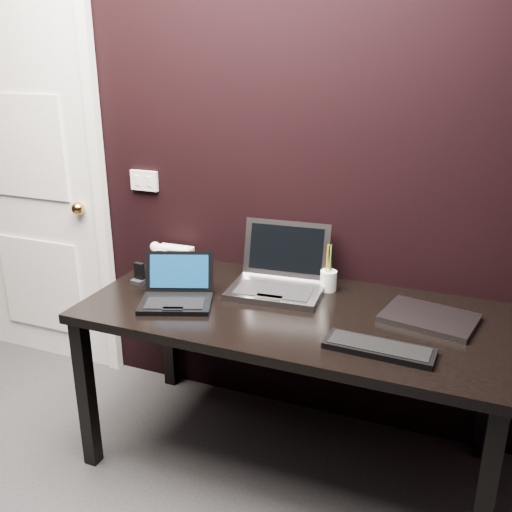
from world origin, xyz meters
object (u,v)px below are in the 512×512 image
at_px(mobile_phone, 139,276).
at_px(desk_phone, 171,255).
at_px(netbook, 177,294).
at_px(desk, 291,326).
at_px(silver_laptop, 279,279).
at_px(pen_cup, 328,280).
at_px(door, 31,184).
at_px(ext_keyboard, 379,348).
at_px(closed_laptop, 429,318).

bearing_deg(mobile_phone, desk_phone, 90.20).
xyz_separation_m(netbook, desk_phone, (-0.26, 0.41, 0.00)).
xyz_separation_m(desk, silver_laptop, (-0.12, 0.17, 0.13)).
bearing_deg(pen_cup, netbook, -146.85).
distance_m(desk, mobile_phone, 0.74).
height_order(silver_laptop, pen_cup, silver_laptop).
height_order(door, pen_cup, door).
xyz_separation_m(desk, netbook, (-0.47, -0.11, 0.12)).
xyz_separation_m(desk, mobile_phone, (-0.73, 0.00, 0.11)).
bearing_deg(mobile_phone, door, 157.91).
bearing_deg(netbook, silver_laptop, 39.32).
xyz_separation_m(door, netbook, (1.18, -0.49, -0.27)).
height_order(ext_keyboard, closed_laptop, same).
distance_m(door, mobile_phone, 1.03).
xyz_separation_m(desk, desk_phone, (-0.73, 0.29, 0.12)).
bearing_deg(desk, closed_laptop, 10.83).
bearing_deg(mobile_phone, pen_cup, 16.75).
bearing_deg(pen_cup, desk, -109.37).
relative_size(ext_keyboard, pen_cup, 1.85).
relative_size(door, silver_laptop, 5.07).
height_order(desk, pen_cup, pen_cup).
distance_m(desk_phone, pen_cup, 0.82).
xyz_separation_m(silver_laptop, closed_laptop, (0.65, -0.07, -0.04)).
height_order(desk_phone, mobile_phone, desk_phone).
height_order(desk, closed_laptop, closed_laptop).
bearing_deg(closed_laptop, ext_keyboard, -113.58).
distance_m(silver_laptop, pen_cup, 0.22).
bearing_deg(desk, netbook, -166.21).
bearing_deg(closed_laptop, desk, -169.17).
bearing_deg(pen_cup, ext_keyboard, -55.96).
distance_m(ext_keyboard, mobile_phone, 1.15).
xyz_separation_m(desk, ext_keyboard, (0.40, -0.21, 0.09)).
height_order(door, mobile_phone, door).
bearing_deg(door, desk, -12.82).
bearing_deg(silver_laptop, closed_laptop, -6.06).
xyz_separation_m(netbook, mobile_phone, (-0.26, 0.12, -0.00)).
relative_size(desk, ext_keyboard, 4.36).
height_order(closed_laptop, pen_cup, pen_cup).
xyz_separation_m(netbook, silver_laptop, (0.35, 0.29, 0.01)).
bearing_deg(pen_cup, silver_laptop, -159.70).
height_order(door, desk_phone, door).
bearing_deg(desk_phone, netbook, -57.31).
bearing_deg(desk, silver_laptop, 124.53).
relative_size(silver_laptop, ext_keyboard, 1.08).
height_order(netbook, closed_laptop, netbook).
height_order(door, desk, door).
distance_m(netbook, closed_laptop, 1.03).
bearing_deg(silver_laptop, netbook, -140.68).
distance_m(silver_laptop, closed_laptop, 0.66).
distance_m(door, netbook, 1.31).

